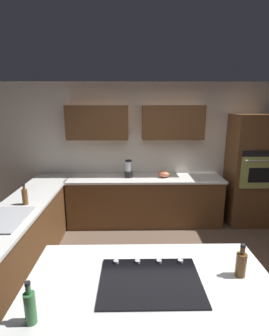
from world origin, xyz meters
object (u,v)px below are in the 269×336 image
cooktop (150,281)px  dish_soap_bottle (25,196)px  wall_oven (251,171)px  oil_bottle (30,307)px  mixing_bowl (164,174)px  sink_unit (4,219)px  blender (128,170)px  second_bottle (241,264)px

cooktop → dish_soap_bottle: (1.55, -1.56, 0.11)m
wall_oven → cooktop: 3.50m
oil_bottle → mixing_bowl: bearing=-110.9°
cooktop → mixing_bowl: bearing=-99.3°
sink_unit → dish_soap_bottle: dish_soap_bottle is taller
oil_bottle → wall_oven: bearing=-131.6°
wall_oven → cooktop: size_ratio=2.68×
blender → mixing_bowl: size_ratio=1.49×
wall_oven → mixing_bowl: bearing=-1.2°
sink_unit → second_bottle: (-2.32, 1.02, 0.09)m
blender → oil_bottle: (0.57, 3.21, -0.02)m
sink_unit → blender: size_ratio=2.18×
cooktop → blender: (0.18, -2.86, 0.13)m
sink_unit → mixing_bowl: bearing=-139.5°
mixing_bowl → blender: bearing=-0.0°
sink_unit → oil_bottle: 1.67m
blender → second_bottle: bearing=107.6°
dish_soap_bottle → oil_bottle: dish_soap_bottle is taller
oil_bottle → dish_soap_bottle: bearing=-67.4°
blender → second_bottle: (-0.89, 2.79, -0.03)m
sink_unit → mixing_bowl: size_ratio=3.25×
wall_oven → blender: (2.25, -0.03, 0.02)m
oil_bottle → second_bottle: (-1.46, -0.42, -0.01)m
oil_bottle → sink_unit: bearing=-59.2°
cooktop → blender: size_ratio=2.37×
dish_soap_bottle → wall_oven: bearing=-160.8°
wall_oven → dish_soap_bottle: bearing=19.2°
wall_oven → sink_unit: size_ratio=2.91×
wall_oven → oil_bottle: size_ratio=7.10×
mixing_bowl → second_bottle: size_ratio=0.80×
blender → dish_soap_bottle: bearing=43.4°
blender → wall_oven: bearing=179.2°
cooktop → second_bottle: second_bottle is taller
cooktop → dish_soap_bottle: 2.20m
wall_oven → cooktop: bearing=53.8°
mixing_bowl → second_bottle: second_bottle is taller
cooktop → mixing_bowl: mixing_bowl is taller
wall_oven → dish_soap_bottle: (3.62, 1.26, -0.00)m
blender → mixing_bowl: blender is taller
cooktop → mixing_bowl: size_ratio=3.53×
cooktop → oil_bottle: oil_bottle is taller
blender → cooktop: bearing=93.7°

